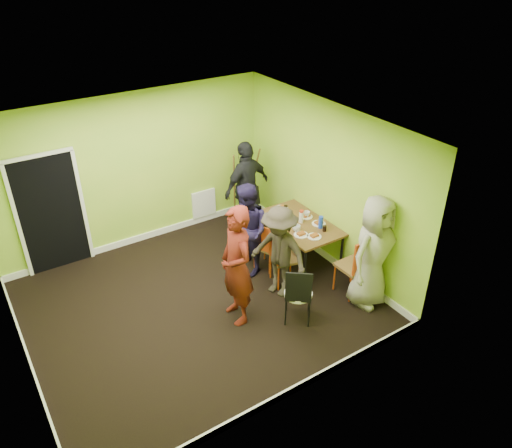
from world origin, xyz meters
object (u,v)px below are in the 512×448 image
Objects in this scene: chair_bentwood at (298,293)px; person_left_far at (248,230)px; chair_left_near at (280,254)px; person_back_end at (247,187)px; chair_front_end at (357,263)px; orange_bottle at (289,220)px; person_standing at (237,266)px; chair_left_far at (265,244)px; thermos at (301,217)px; blue_bottle at (321,222)px; easel at (245,187)px; person_left_near at (279,252)px; dining_table at (299,225)px; chair_back_end at (252,203)px; person_front_end at (373,252)px.

person_left_far is at bearing 125.96° from chair_bentwood.
chair_left_near is 1.88m from person_back_end.
person_back_end is at bearing 96.42° from chair_front_end.
person_standing is (-1.55, -0.86, 0.14)m from orange_bottle.
chair_left_far is 0.83× the size of chair_front_end.
person_back_end is (1.51, 2.13, -0.03)m from person_standing.
person_back_end is at bearing 138.47° from chair_left_far.
person_back_end reaches higher than chair_left_far.
chair_bentwood is at bearing -128.46° from thermos.
chair_left_far is 1.00m from blue_bottle.
easel is 1.55m from orange_bottle.
person_standing reaches higher than easel.
easel is 2.92m from person_standing.
person_standing reaches higher than person_left_near.
chair_bentwood reaches higher than dining_table.
thermos is 2.40× the size of orange_bottle.
chair_bentwood reaches higher than thermos.
chair_bentwood is (-0.82, -2.51, -0.11)m from chair_back_end.
chair_left_far is at bearing 109.47° from person_front_end.
person_back_end reaches higher than chair_front_end.
person_left_far is at bearing 125.42° from chair_front_end.
chair_left_near is 12.49× the size of orange_bottle.
person_back_end is (-0.18, 1.39, 0.20)m from dining_table.
easel is at bearing -126.71° from person_back_end.
person_left_near is at bearing 105.39° from person_standing.
orange_bottle is at bearing 144.82° from thermos.
dining_table is 0.80× the size of person_standing.
chair_bentwood is 0.60× the size of person_left_far.
person_left_near is 0.86× the size of person_back_end.
person_front_end is (0.41, -2.90, 0.01)m from person_back_end.
blue_bottle is 1.23m from person_left_far.
easel is at bearing -120.55° from chair_back_end.
chair_front_end is 1.84m from person_left_far.
chair_front_end is 0.57× the size of person_standing.
person_left_far is (-0.28, 0.10, 0.30)m from chair_left_far.
thermos is (0.70, 0.39, 0.27)m from chair_left_near.
chair_back_end is 0.49× the size of person_standing.
orange_bottle is at bearing 91.01° from person_left_far.
chair_back_end is at bearing -105.78° from easel.
chair_bentwood is 0.63× the size of person_left_near.
dining_table is 1.68× the size of chair_left_far.
chair_left_near reaches higher than chair_back_end.
person_back_end reaches higher than person_left_far.
chair_front_end is 1.15m from chair_bentwood.
person_left_near is (-0.69, -0.69, -0.02)m from orange_bottle.
chair_back_end is 0.61× the size of easel.
person_standing reaches higher than dining_table.
blue_bottle is (0.86, 0.06, 0.28)m from chair_left_near.
person_left_near reaches higher than dining_table.
easel is (0.13, 0.46, 0.10)m from chair_back_end.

